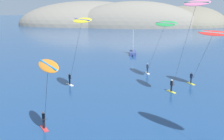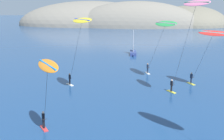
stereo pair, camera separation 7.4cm
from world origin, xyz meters
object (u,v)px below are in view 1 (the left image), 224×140
object	(u,v)px
kitesurfer_yellow	(81,26)
kitesurfer_pink	(194,12)
kitesurfer_orange	(47,72)
sailboat_near	(133,52)
kitesurfer_red	(211,37)
kitesurfer_green	(164,27)

from	to	relation	value
kitesurfer_yellow	kitesurfer_pink	bearing A→B (deg)	-6.51
kitesurfer_pink	kitesurfer_orange	xyz separation A→B (m)	(-13.52, -10.67, -4.56)
sailboat_near	kitesurfer_pink	world-z (taller)	kitesurfer_pink
kitesurfer_orange	kitesurfer_red	world-z (taller)	kitesurfer_red
kitesurfer_green	kitesurfer_yellow	bearing A→B (deg)	-144.43
kitesurfer_green	kitesurfer_yellow	xyz separation A→B (m)	(-10.79, -7.72, 0.68)
kitesurfer_yellow	sailboat_near	bearing A→B (deg)	78.03
sailboat_near	kitesurfer_red	xyz separation A→B (m)	(10.22, -26.04, 6.38)
sailboat_near	kitesurfer_pink	bearing A→B (deg)	-77.90
kitesurfer_orange	kitesurfer_red	distance (m)	23.30
kitesurfer_green	kitesurfer_orange	distance (m)	22.99
kitesurfer_pink	kitesurfer_yellow	xyz separation A→B (m)	(-12.98, 1.48, -1.68)
kitesurfer_pink	kitesurfer_green	size ratio (longest dim) A/B	1.31
kitesurfer_pink	sailboat_near	bearing A→B (deg)	102.10
kitesurfer_yellow	kitesurfer_orange	size ratio (longest dim) A/B	1.43
kitesurfer_pink	kitesurfer_red	world-z (taller)	kitesurfer_pink
kitesurfer_yellow	kitesurfer_orange	distance (m)	12.50
kitesurfer_pink	kitesurfer_red	bearing A→B (deg)	55.51
sailboat_near	kitesurfer_yellow	distance (m)	31.41
sailboat_near	kitesurfer_red	world-z (taller)	kitesurfer_red
kitesurfer_green	kitesurfer_yellow	world-z (taller)	kitesurfer_yellow
kitesurfer_red	kitesurfer_green	bearing A→B (deg)	144.68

